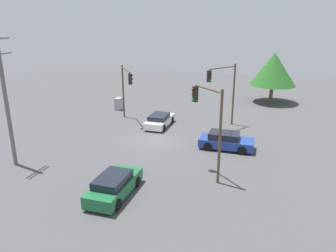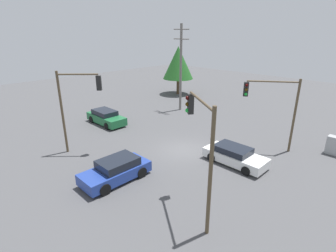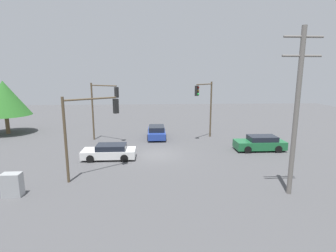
{
  "view_description": "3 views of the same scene",
  "coord_description": "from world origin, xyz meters",
  "px_view_note": "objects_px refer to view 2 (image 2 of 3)",
  "views": [
    {
      "loc": [
        -25.65,
        -9.28,
        10.24
      ],
      "look_at": [
        -0.64,
        -1.4,
        1.68
      ],
      "focal_mm": 35.0,
      "sensor_mm": 36.0,
      "label": 1
    },
    {
      "loc": [
        12.48,
        -14.13,
        8.93
      ],
      "look_at": [
        -1.52,
        -0.19,
        1.7
      ],
      "focal_mm": 28.0,
      "sensor_mm": 36.0,
      "label": 2
    },
    {
      "loc": [
        0.25,
        22.47,
        7.07
      ],
      "look_at": [
        -1.04,
        -0.56,
        2.49
      ],
      "focal_mm": 28.0,
      "sensor_mm": 36.0,
      "label": 3
    }
  ],
  "objects_px": {
    "sedan_blue": "(116,170)",
    "traffic_signal_aux": "(201,138)",
    "traffic_signal_main": "(77,99)",
    "sedan_green": "(106,117)",
    "electrical_cabinet": "(335,146)",
    "sedan_white": "(234,155)",
    "traffic_signal_cross": "(274,102)"
  },
  "relations": [
    {
      "from": "sedan_blue",
      "to": "traffic_signal_aux",
      "type": "xyz_separation_m",
      "value": [
        5.67,
        1.14,
        3.54
      ]
    },
    {
      "from": "traffic_signal_main",
      "to": "sedan_green",
      "type": "bearing_deg",
      "value": 84.92
    },
    {
      "from": "electrical_cabinet",
      "to": "sedan_blue",
      "type": "bearing_deg",
      "value": -121.87
    },
    {
      "from": "sedan_blue",
      "to": "traffic_signal_aux",
      "type": "bearing_deg",
      "value": -168.66
    },
    {
      "from": "sedan_white",
      "to": "sedan_blue",
      "type": "relative_size",
      "value": 1.01
    },
    {
      "from": "sedan_green",
      "to": "traffic_signal_main",
      "type": "relative_size",
      "value": 0.74
    },
    {
      "from": "traffic_signal_aux",
      "to": "traffic_signal_main",
      "type": "bearing_deg",
      "value": 37.73
    },
    {
      "from": "sedan_blue",
      "to": "traffic_signal_cross",
      "type": "distance_m",
      "value": 12.42
    },
    {
      "from": "traffic_signal_aux",
      "to": "electrical_cabinet",
      "type": "xyz_separation_m",
      "value": [
        2.96,
        12.74,
        -3.52
      ]
    },
    {
      "from": "sedan_white",
      "to": "traffic_signal_cross",
      "type": "relative_size",
      "value": 0.78
    },
    {
      "from": "electrical_cabinet",
      "to": "traffic_signal_aux",
      "type": "bearing_deg",
      "value": -103.08
    },
    {
      "from": "sedan_white",
      "to": "sedan_blue",
      "type": "xyz_separation_m",
      "value": [
        -4.07,
        -7.18,
        0.07
      ]
    },
    {
      "from": "sedan_blue",
      "to": "electrical_cabinet",
      "type": "bearing_deg",
      "value": -121.87
    },
    {
      "from": "sedan_green",
      "to": "electrical_cabinet",
      "type": "relative_size",
      "value": 3.26
    },
    {
      "from": "sedan_green",
      "to": "sedan_white",
      "type": "relative_size",
      "value": 1.04
    },
    {
      "from": "sedan_green",
      "to": "traffic_signal_main",
      "type": "bearing_deg",
      "value": 41.54
    },
    {
      "from": "traffic_signal_main",
      "to": "traffic_signal_cross",
      "type": "relative_size",
      "value": 1.1
    },
    {
      "from": "sedan_blue",
      "to": "traffic_signal_cross",
      "type": "height_order",
      "value": "traffic_signal_cross"
    },
    {
      "from": "traffic_signal_aux",
      "to": "sedan_green",
      "type": "bearing_deg",
      "value": 19.01
    },
    {
      "from": "traffic_signal_cross",
      "to": "electrical_cabinet",
      "type": "distance_m",
      "value": 5.8
    },
    {
      "from": "sedan_white",
      "to": "traffic_signal_aux",
      "type": "xyz_separation_m",
      "value": [
        1.6,
        -6.05,
        3.61
      ]
    },
    {
      "from": "sedan_green",
      "to": "traffic_signal_aux",
      "type": "bearing_deg",
      "value": 74.54
    },
    {
      "from": "traffic_signal_main",
      "to": "traffic_signal_cross",
      "type": "bearing_deg",
      "value": -0.48
    },
    {
      "from": "electrical_cabinet",
      "to": "traffic_signal_cross",
      "type": "bearing_deg",
      "value": -143.7
    },
    {
      "from": "sedan_green",
      "to": "sedan_blue",
      "type": "relative_size",
      "value": 1.05
    },
    {
      "from": "sedan_green",
      "to": "electrical_cabinet",
      "type": "bearing_deg",
      "value": 114.89
    },
    {
      "from": "sedan_white",
      "to": "traffic_signal_main",
      "type": "bearing_deg",
      "value": -54.71
    },
    {
      "from": "sedan_white",
      "to": "traffic_signal_aux",
      "type": "relative_size",
      "value": 0.72
    },
    {
      "from": "traffic_signal_main",
      "to": "electrical_cabinet",
      "type": "relative_size",
      "value": 4.44
    },
    {
      "from": "sedan_green",
      "to": "traffic_signal_aux",
      "type": "distance_m",
      "value": 16.31
    },
    {
      "from": "sedan_white",
      "to": "sedan_blue",
      "type": "distance_m",
      "value": 8.26
    },
    {
      "from": "sedan_blue",
      "to": "traffic_signal_main",
      "type": "height_order",
      "value": "traffic_signal_main"
    }
  ]
}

